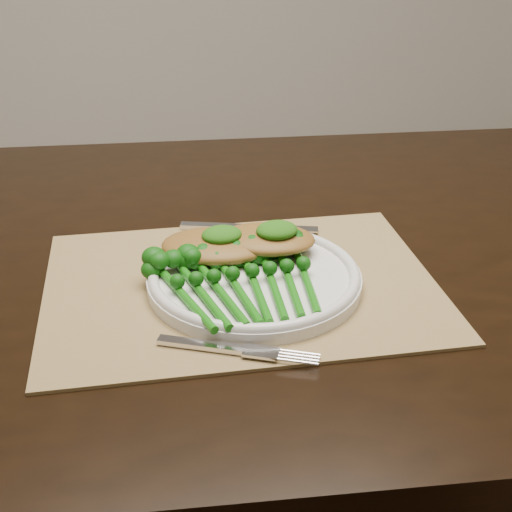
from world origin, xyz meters
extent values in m
cube|color=black|center=(-0.05, -0.08, 0.73)|extent=(1.71, 1.11, 0.04)
cube|color=#987C4D|center=(-0.12, -0.18, 0.75)|extent=(0.50, 0.38, 0.00)
cylinder|color=white|center=(-0.10, -0.19, 0.76)|extent=(0.26, 0.26, 0.02)
torus|color=white|center=(-0.10, -0.19, 0.77)|extent=(0.25, 0.25, 0.01)
cube|color=silver|center=(-0.13, -0.02, 0.76)|extent=(0.08, 0.04, 0.01)
cube|color=silver|center=(-0.04, -0.05, 0.76)|extent=(0.12, 0.06, 0.00)
cube|color=silver|center=(-0.19, -0.30, 0.76)|extent=(0.09, 0.05, 0.01)
ellipsoid|color=olive|center=(-0.14, -0.13, 0.78)|extent=(0.16, 0.13, 0.03)
ellipsoid|color=olive|center=(-0.08, -0.14, 0.79)|extent=(0.14, 0.12, 0.02)
ellipsoid|color=#164B0A|center=(-0.13, -0.13, 0.80)|extent=(0.05, 0.04, 0.02)
ellipsoid|color=#164B0A|center=(-0.06, -0.15, 0.80)|extent=(0.05, 0.04, 0.02)
camera|label=1|loc=(-0.29, -0.91, 1.18)|focal=50.00mm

